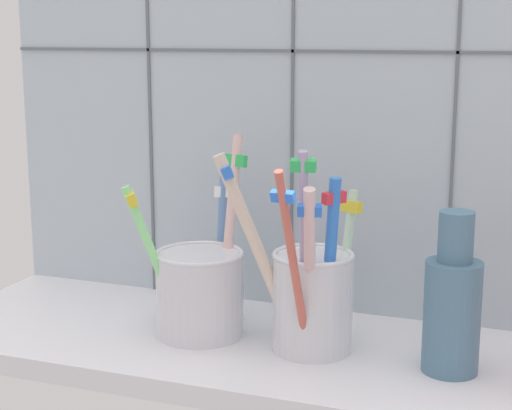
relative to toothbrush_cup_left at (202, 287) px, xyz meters
The scene contains 5 objects.
counter_slab 7.85cm from the toothbrush_cup_left, ahead, with size 64.00×22.00×2.00cm, color silver.
tile_wall_back 20.47cm from the toothbrush_cup_left, 64.30° to the left, with size 64.00×2.20×45.00cm.
toothbrush_cup_left is the anchor object (origin of this frame).
toothbrush_cup_right 11.08cm from the toothbrush_cup_left, ahead, with size 12.07×13.34×18.87cm.
ceramic_vase 23.55cm from the toothbrush_cup_left, ahead, with size 4.78×4.78×13.91cm.
Camera 1 is at (25.15, -68.14, 30.44)cm, focal length 57.85 mm.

